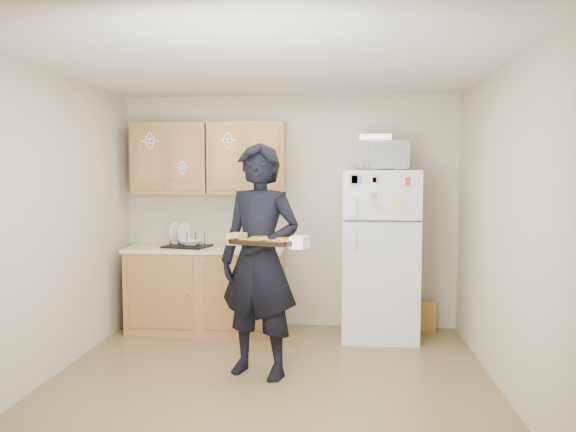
{
  "coord_description": "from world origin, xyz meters",
  "views": [
    {
      "loc": [
        0.55,
        -4.27,
        1.69
      ],
      "look_at": [
        0.11,
        0.45,
        1.31
      ],
      "focal_mm": 35.0,
      "sensor_mm": 36.0,
      "label": 1
    }
  ],
  "objects": [
    {
      "name": "pizza_back_left",
      "position": [
        -0.08,
        0.07,
        1.17
      ],
      "size": [
        0.16,
        0.16,
        0.02
      ],
      "primitive_type": "cylinder",
      "color": "orange",
      "rests_on": "baking_tray"
    },
    {
      "name": "wall_back",
      "position": [
        0.0,
        1.8,
        1.25
      ],
      "size": [
        3.6,
        0.04,
        2.5
      ],
      "primitive_type": "cube",
      "color": "#B9B296",
      "rests_on": "floor"
    },
    {
      "name": "wall_right",
      "position": [
        1.8,
        0.0,
        1.25
      ],
      "size": [
        0.04,
        3.6,
        2.5
      ],
      "primitive_type": "cube",
      "color": "#B9B296",
      "rests_on": "floor"
    },
    {
      "name": "baking_tray",
      "position": [
        0.0,
        -0.04,
        1.15
      ],
      "size": [
        0.57,
        0.49,
        0.04
      ],
      "primitive_type": "cube",
      "rotation": [
        0.0,
        0.0,
        -0.35
      ],
      "color": "black",
      "rests_on": "person"
    },
    {
      "name": "pizza_back_right",
      "position": [
        0.13,
        -0.0,
        1.17
      ],
      "size": [
        0.16,
        0.16,
        0.02
      ],
      "primitive_type": "cylinder",
      "color": "orange",
      "rests_on": "baking_tray"
    },
    {
      "name": "bowl",
      "position": [
        -0.99,
        1.42,
        0.95
      ],
      "size": [
        0.24,
        0.24,
        0.05
      ],
      "primitive_type": "imported",
      "rotation": [
        0.0,
        0.0,
        0.1
      ],
      "color": "silver",
      "rests_on": "dish_rack"
    },
    {
      "name": "upper_cab_right",
      "position": [
        -0.43,
        1.61,
        1.83
      ],
      "size": [
        0.8,
        0.33,
        0.75
      ],
      "primitive_type": "cube",
      "color": "#946033",
      "rests_on": "wall_back"
    },
    {
      "name": "base_cabinet",
      "position": [
        -0.85,
        1.48,
        0.43
      ],
      "size": [
        1.6,
        0.6,
        0.86
      ],
      "primitive_type": "cube",
      "color": "#946033",
      "rests_on": "floor"
    },
    {
      "name": "upper_cab_left",
      "position": [
        -1.25,
        1.61,
        1.83
      ],
      "size": [
        0.8,
        0.33,
        0.75
      ],
      "primitive_type": "cube",
      "color": "#946033",
      "rests_on": "wall_back"
    },
    {
      "name": "floor",
      "position": [
        0.0,
        0.0,
        0.0
      ],
      "size": [
        3.6,
        3.6,
        0.0
      ],
      "primitive_type": "plane",
      "color": "brown",
      "rests_on": "ground"
    },
    {
      "name": "wall_front",
      "position": [
        0.0,
        -1.8,
        1.25
      ],
      "size": [
        3.6,
        0.04,
        2.5
      ],
      "primitive_type": "cube",
      "color": "#B9B296",
      "rests_on": "floor"
    },
    {
      "name": "person",
      "position": [
        -0.1,
        0.24,
        0.96
      ],
      "size": [
        0.81,
        0.67,
        1.92
      ],
      "primitive_type": "imported",
      "rotation": [
        0.0,
        0.0,
        -0.35
      ],
      "color": "black",
      "rests_on": "floor"
    },
    {
      "name": "refrigerator",
      "position": [
        0.95,
        1.43,
        0.85
      ],
      "size": [
        0.75,
        0.7,
        1.7
      ],
      "primitive_type": "cube",
      "color": "silver",
      "rests_on": "floor"
    },
    {
      "name": "foil_pan",
      "position": [
        0.91,
        1.41,
        2.02
      ],
      "size": [
        0.35,
        0.27,
        0.07
      ],
      "primitive_type": "cube",
      "rotation": [
        0.0,
        0.0,
        -0.17
      ],
      "color": "silver",
      "rests_on": "microwave"
    },
    {
      "name": "ceiling",
      "position": [
        0.0,
        0.0,
        2.5
      ],
      "size": [
        3.6,
        3.6,
        0.0
      ],
      "primitive_type": "plane",
      "color": "silver",
      "rests_on": "wall_back"
    },
    {
      "name": "cereal_box",
      "position": [
        1.47,
        1.67,
        0.16
      ],
      "size": [
        0.2,
        0.07,
        0.32
      ],
      "primitive_type": "cube",
      "color": "gold",
      "rests_on": "floor"
    },
    {
      "name": "dish_rack",
      "position": [
        -1.04,
        1.42,
        0.99
      ],
      "size": [
        0.51,
        0.43,
        0.18
      ],
      "primitive_type": "cube",
      "rotation": [
        0.0,
        0.0,
        -0.23
      ],
      "color": "black",
      "rests_on": "countertop"
    },
    {
      "name": "countertop",
      "position": [
        -0.85,
        1.48,
        0.88
      ],
      "size": [
        1.64,
        0.64,
        0.04
      ],
      "primitive_type": "cube",
      "color": "beige",
      "rests_on": "base_cabinet"
    },
    {
      "name": "pizza_front_right",
      "position": [
        0.08,
        -0.15,
        1.17
      ],
      "size": [
        0.16,
        0.16,
        0.02
      ],
      "primitive_type": "cylinder",
      "color": "orange",
      "rests_on": "baking_tray"
    },
    {
      "name": "microwave",
      "position": [
        0.96,
        1.38,
        1.84
      ],
      "size": [
        0.53,
        0.36,
        0.29
      ],
      "primitive_type": "imported",
      "rotation": [
        0.0,
        0.0,
        -0.02
      ],
      "color": "silver",
      "rests_on": "refrigerator"
    },
    {
      "name": "wall_left",
      "position": [
        -1.8,
        0.0,
        1.25
      ],
      "size": [
        0.04,
        3.6,
        2.5
      ],
      "primitive_type": "cube",
      "color": "#B9B296",
      "rests_on": "floor"
    },
    {
      "name": "pizza_front_left",
      "position": [
        -0.13,
        -0.08,
        1.17
      ],
      "size": [
        0.16,
        0.16,
        0.02
      ],
      "primitive_type": "cylinder",
      "color": "orange",
      "rests_on": "baking_tray"
    },
    {
      "name": "soap_bottle",
      "position": [
        -0.18,
        1.39,
        0.99
      ],
      "size": [
        0.08,
        0.08,
        0.17
      ],
      "primitive_type": "imported",
      "rotation": [
        0.0,
        0.0,
        0.01
      ],
      "color": "silver",
      "rests_on": "countertop"
    }
  ]
}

